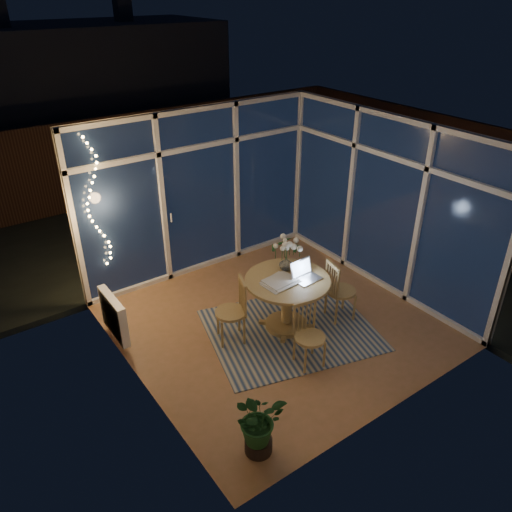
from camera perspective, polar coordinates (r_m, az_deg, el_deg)
name	(u,v)px	position (r m, az deg, el deg)	size (l,w,h in m)	color
floor	(276,323)	(6.99, 2.30, -7.64)	(4.00, 4.00, 0.00)	#9B6F43
ceiling	(280,138)	(5.82, 2.82, 13.36)	(4.00, 4.00, 0.00)	white
wall_back	(199,192)	(7.83, -6.52, 7.33)	(4.00, 0.04, 2.60)	silver
wall_front	(403,315)	(5.11, 16.47, -6.54)	(4.00, 0.04, 2.60)	silver
wall_left	(129,289)	(5.46, -14.37, -3.72)	(0.04, 4.00, 2.60)	silver
wall_right	(386,203)	(7.59, 14.64, 5.83)	(0.04, 4.00, 2.60)	silver
window_wall_back	(200,192)	(7.80, -6.37, 7.24)	(4.00, 0.10, 2.60)	white
window_wall_right	(384,204)	(7.56, 14.44, 5.77)	(0.10, 4.00, 2.60)	white
radiator	(114,316)	(6.68, -15.95, -6.61)	(0.10, 0.70, 0.58)	white
fairy_lights	(95,205)	(7.05, -17.88, 5.56)	(0.24, 0.10, 1.85)	#FFC366
garden_patio	(154,204)	(11.05, -11.63, 5.89)	(12.00, 6.00, 0.10)	black
garden_fence	(117,159)	(10.99, -15.64, 10.65)	(11.00, 0.08, 1.80)	#321A12
neighbour_roof	(74,73)	(13.59, -20.07, 19.06)	(7.00, 3.00, 2.20)	#2F3138
garden_shrubs	(122,223)	(9.05, -15.06, 3.69)	(0.90, 0.90, 0.90)	black
rug	(291,330)	(6.86, 3.97, -8.41)	(2.17, 1.74, 0.01)	#BCB599
dining_table	(287,304)	(6.70, 3.54, -5.45)	(1.12, 1.12, 0.76)	olive
chair_left	(230,311)	(6.43, -2.94, -6.30)	(0.42, 0.42, 0.91)	olive
chair_right	(341,290)	(6.94, 9.73, -3.80)	(0.42, 0.42, 0.92)	olive
chair_front	(310,336)	(6.09, 6.20, -9.11)	(0.39, 0.39, 0.85)	olive
laptop	(308,271)	(6.45, 5.93, -1.72)	(0.35, 0.30, 0.25)	silver
flower_vase	(286,263)	(6.65, 3.44, -0.79)	(0.20, 0.20, 0.21)	silver
bowl	(305,267)	(6.75, 5.58, -1.24)	(0.15, 0.15, 0.04)	white
newspapers	(280,282)	(6.42, 2.71, -2.95)	(0.40, 0.31, 0.02)	beige
phone	(293,282)	(6.44, 4.24, -2.94)	(0.11, 0.05, 0.01)	black
potted_plant	(259,424)	(5.13, 0.29, -18.60)	(0.54, 0.47, 0.76)	#1A4A1F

